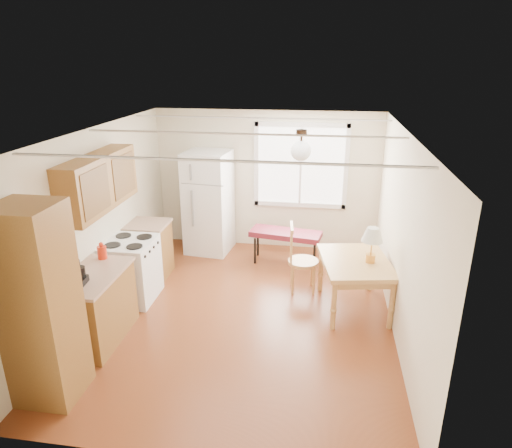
% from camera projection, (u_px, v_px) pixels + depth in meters
% --- Properties ---
extents(room_shell, '(4.60, 5.60, 2.62)m').
position_uv_depth(room_shell, '(242.00, 230.00, 5.91)').
color(room_shell, '#5A2612').
rests_on(room_shell, ground).
extents(kitchen_run, '(0.65, 3.40, 2.20)m').
position_uv_depth(kitchen_run, '(99.00, 271.00, 5.70)').
color(kitchen_run, brown).
rests_on(kitchen_run, ground).
extents(window_unit, '(1.64, 0.05, 1.51)m').
position_uv_depth(window_unit, '(301.00, 166.00, 8.01)').
color(window_unit, white).
rests_on(window_unit, room_shell).
extents(pendant_light, '(0.26, 0.26, 0.40)m').
position_uv_depth(pendant_light, '(301.00, 150.00, 5.84)').
color(pendant_light, '#312116').
rests_on(pendant_light, room_shell).
extents(refrigerator, '(0.83, 0.83, 1.82)m').
position_uv_depth(refrigerator, '(209.00, 202.00, 8.13)').
color(refrigerator, white).
rests_on(refrigerator, ground).
extents(bench, '(1.26, 0.64, 0.55)m').
position_uv_depth(bench, '(286.00, 235.00, 7.80)').
color(bench, maroon).
rests_on(bench, ground).
extents(dining_table, '(1.08, 1.33, 0.74)m').
position_uv_depth(dining_table, '(355.00, 267.00, 6.27)').
color(dining_table, '#B88546').
rests_on(dining_table, ground).
extents(chair, '(0.47, 0.46, 1.04)m').
position_uv_depth(chair, '(297.00, 254.00, 6.79)').
color(chair, '#B88546').
rests_on(chair, ground).
extents(table_lamp, '(0.29, 0.29, 0.49)m').
position_uv_depth(table_lamp, '(372.00, 237.00, 6.05)').
color(table_lamp, gold).
rests_on(table_lamp, dining_table).
extents(coffee_maker, '(0.19, 0.24, 0.34)m').
position_uv_depth(coffee_maker, '(77.00, 275.00, 5.18)').
color(coffee_maker, black).
rests_on(coffee_maker, kitchen_run).
extents(kettle, '(0.12, 0.12, 0.23)m').
position_uv_depth(kettle, '(102.00, 252.00, 5.87)').
color(kettle, red).
rests_on(kettle, kitchen_run).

